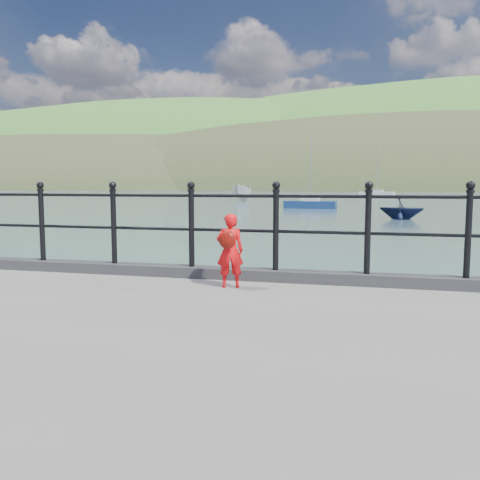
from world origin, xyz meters
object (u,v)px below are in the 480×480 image
(launch_white, at_px, (242,193))
(sailboat_deep, at_px, (377,193))
(railing, at_px, (233,220))
(child, at_px, (230,250))
(launch_navy, at_px, (401,208))
(sailboat_port, at_px, (310,205))

(launch_white, xyz_separation_m, sailboat_deep, (18.18, 41.18, -0.76))
(sailboat_deep, bearing_deg, railing, -78.28)
(launch_white, bearing_deg, railing, -77.85)
(child, xyz_separation_m, sailboat_deep, (3.39, 101.64, -1.14))
(child, relative_size, launch_navy, 0.34)
(launch_navy, height_order, sailboat_deep, sailboat_deep)
(railing, relative_size, sailboat_port, 2.53)
(sailboat_deep, height_order, sailboat_port, sailboat_deep)
(railing, xyz_separation_m, launch_navy, (3.93, 28.06, -1.09))
(child, xyz_separation_m, launch_white, (-14.78, 60.46, -0.38))
(railing, distance_m, child, 0.68)
(railing, height_order, sailboat_port, sailboat_port)
(sailboat_deep, bearing_deg, launch_white, -100.11)
(launch_white, bearing_deg, launch_navy, -61.31)
(child, distance_m, sailboat_deep, 101.70)
(railing, relative_size, sailboat_deep, 1.80)
(launch_navy, distance_m, sailboat_deep, 73.00)
(child, height_order, sailboat_port, sailboat_port)
(launch_navy, relative_size, sailboat_port, 0.39)
(sailboat_deep, bearing_deg, launch_navy, -75.96)
(launch_white, relative_size, launch_navy, 2.05)
(launch_navy, xyz_separation_m, sailboat_port, (-7.39, 13.16, -0.39))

